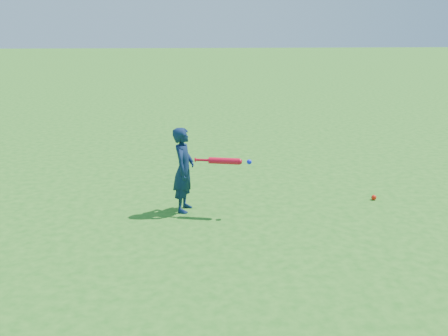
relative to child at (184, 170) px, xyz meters
name	(u,v)px	position (x,y,z in m)	size (l,w,h in m)	color
ground	(167,227)	(-0.20, -0.51, -0.53)	(80.00, 80.00, 0.00)	#236B19
child	(184,170)	(0.00, 0.00, 0.00)	(0.38, 0.25, 1.06)	#0D1E3F
ground_ball_red	(374,197)	(2.50, 0.22, -0.49)	(0.07, 0.07, 0.07)	red
bat_swing	(226,161)	(0.51, -0.16, 0.15)	(0.68, 0.20, 0.08)	red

